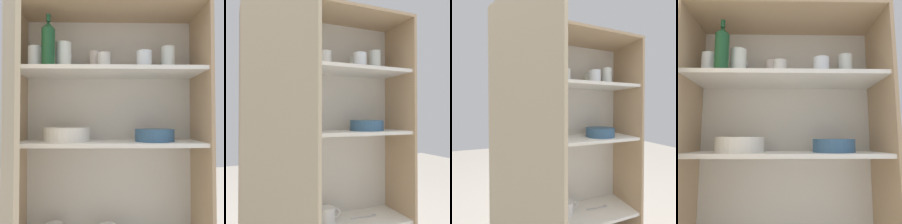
% 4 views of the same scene
% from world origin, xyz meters
% --- Properties ---
extents(cupboard_back_panel, '(0.98, 0.02, 1.52)m').
position_xyz_m(cupboard_back_panel, '(0.00, 0.31, 0.76)').
color(cupboard_back_panel, silver).
rests_on(cupboard_back_panel, ground_plane).
extents(cupboard_side_left, '(0.02, 0.33, 1.52)m').
position_xyz_m(cupboard_side_left, '(-0.48, 0.15, 0.76)').
color(cupboard_side_left, tan).
rests_on(cupboard_side_left, ground_plane).
extents(cupboard_side_right, '(0.02, 0.33, 1.52)m').
position_xyz_m(cupboard_side_right, '(0.48, 0.15, 0.76)').
color(cupboard_side_right, tan).
rests_on(cupboard_side_right, ground_plane).
extents(cupboard_top_panel, '(0.98, 0.33, 0.02)m').
position_xyz_m(cupboard_top_panel, '(0.00, 0.15, 1.53)').
color(cupboard_top_panel, tan).
rests_on(cupboard_top_panel, cupboard_side_left).
extents(shelf_board_middle, '(0.94, 0.30, 0.02)m').
position_xyz_m(shelf_board_middle, '(0.00, 0.15, 0.83)').
color(shelf_board_middle, white).
extents(shelf_board_upper, '(0.94, 0.30, 0.02)m').
position_xyz_m(shelf_board_upper, '(0.00, 0.15, 1.20)').
color(shelf_board_upper, white).
extents(tumbler_glass_0, '(0.08, 0.08, 0.11)m').
position_xyz_m(tumbler_glass_0, '(-0.38, 0.13, 1.27)').
color(tumbler_glass_0, white).
rests_on(tumbler_glass_0, shelf_board_upper).
extents(tumbler_glass_1, '(0.08, 0.08, 0.13)m').
position_xyz_m(tumbler_glass_1, '(0.31, 0.17, 1.28)').
color(tumbler_glass_1, white).
rests_on(tumbler_glass_1, shelf_board_upper).
extents(tumbler_glass_2, '(0.07, 0.07, 0.09)m').
position_xyz_m(tumbler_glass_2, '(0.20, 0.23, 1.26)').
color(tumbler_glass_2, white).
rests_on(tumbler_glass_2, shelf_board_upper).
extents(tumbler_glass_3, '(0.08, 0.08, 0.09)m').
position_xyz_m(tumbler_glass_3, '(0.18, 0.12, 1.26)').
color(tumbler_glass_3, white).
rests_on(tumbler_glass_3, shelf_board_upper).
extents(tumbler_glass_4, '(0.08, 0.08, 0.14)m').
position_xyz_m(tumbler_glass_4, '(-0.24, 0.13, 1.28)').
color(tumbler_glass_4, white).
rests_on(tumbler_glass_4, shelf_board_upper).
extents(tumbler_glass_5, '(0.07, 0.07, 0.12)m').
position_xyz_m(tumbler_glass_5, '(-0.08, 0.23, 1.27)').
color(tumbler_glass_5, silver).
rests_on(tumbler_glass_5, shelf_board_upper).
extents(tumbler_glass_6, '(0.07, 0.07, 0.09)m').
position_xyz_m(tumbler_glass_6, '(-0.03, 0.15, 1.26)').
color(tumbler_glass_6, white).
rests_on(tumbler_glass_6, shelf_board_upper).
extents(wine_glass_0, '(0.07, 0.07, 0.13)m').
position_xyz_m(wine_glass_0, '(-0.24, 0.24, 1.31)').
color(wine_glass_0, white).
rests_on(wine_glass_0, shelf_board_upper).
extents(wine_bottle, '(0.07, 0.07, 0.26)m').
position_xyz_m(wine_bottle, '(-0.30, 0.06, 1.32)').
color(wine_bottle, '#194728').
rests_on(wine_bottle, shelf_board_upper).
extents(plate_stack_white, '(0.24, 0.24, 0.07)m').
position_xyz_m(plate_stack_white, '(-0.22, 0.15, 0.88)').
color(plate_stack_white, silver).
rests_on(plate_stack_white, shelf_board_middle).
extents(mixing_bowl_large, '(0.20, 0.20, 0.06)m').
position_xyz_m(mixing_bowl_large, '(0.23, 0.13, 0.87)').
color(mixing_bowl_large, '#33567A').
rests_on(mixing_bowl_large, shelf_board_middle).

